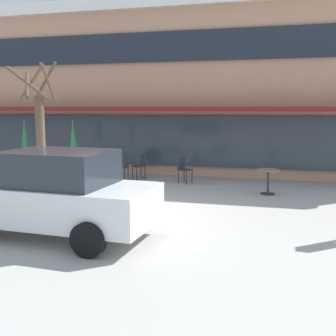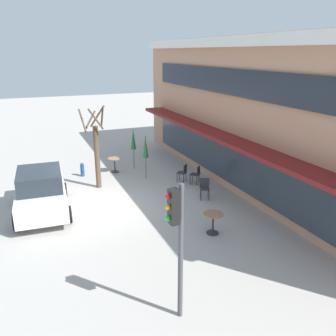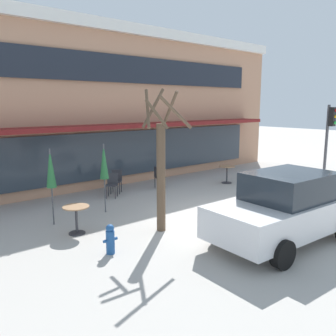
# 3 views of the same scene
# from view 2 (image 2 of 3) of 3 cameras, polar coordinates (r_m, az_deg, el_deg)

# --- Properties ---
(ground_plane) EXTENTS (80.00, 80.00, 0.00)m
(ground_plane) POSITION_cam_2_polar(r_m,az_deg,el_deg) (14.87, -11.01, -6.29)
(ground_plane) COLOR #ADA8A0
(building_facade) EXTENTS (19.49, 9.10, 6.73)m
(building_facade) POSITION_cam_2_polar(r_m,az_deg,el_deg) (18.43, 20.52, 8.59)
(building_facade) COLOR tan
(building_facade) RESTS_ON ground
(cafe_table_near_wall) EXTENTS (0.70, 0.70, 0.76)m
(cafe_table_near_wall) POSITION_cam_2_polar(r_m,az_deg,el_deg) (12.55, 7.23, -8.27)
(cafe_table_near_wall) COLOR #333338
(cafe_table_near_wall) RESTS_ON ground
(cafe_table_streetside) EXTENTS (0.70, 0.70, 0.76)m
(cafe_table_streetside) POSITION_cam_2_polar(r_m,az_deg,el_deg) (18.89, -8.56, 0.86)
(cafe_table_streetside) COLOR #333338
(cafe_table_streetside) RESTS_ON ground
(patio_umbrella_green_folded) EXTENTS (0.28, 0.28, 2.20)m
(patio_umbrella_green_folded) POSITION_cam_2_polar(r_m,az_deg,el_deg) (17.45, -3.64, 3.37)
(patio_umbrella_green_folded) COLOR #4C4C51
(patio_umbrella_green_folded) RESTS_ON ground
(patio_umbrella_cream_folded) EXTENTS (0.28, 0.28, 2.20)m
(patio_umbrella_cream_folded) POSITION_cam_2_polar(r_m,az_deg,el_deg) (19.04, -5.59, 4.59)
(patio_umbrella_cream_folded) COLOR #4C4C51
(patio_umbrella_cream_folded) RESTS_ON ground
(cafe_chair_0) EXTENTS (0.57, 0.57, 0.89)m
(cafe_chair_0) POSITION_cam_2_polar(r_m,az_deg,el_deg) (17.03, 4.56, -0.90)
(cafe_chair_0) COLOR #333338
(cafe_chair_0) RESTS_ON ground
(cafe_chair_1) EXTENTS (0.52, 0.52, 0.89)m
(cafe_chair_1) POSITION_cam_2_polar(r_m,az_deg,el_deg) (15.40, 5.89, -3.04)
(cafe_chair_1) COLOR #333338
(cafe_chair_1) RESTS_ON ground
(cafe_chair_2) EXTENTS (0.57, 0.57, 0.89)m
(cafe_chair_2) POSITION_cam_2_polar(r_m,az_deg,el_deg) (17.25, 2.44, -0.61)
(cafe_chair_2) COLOR #333338
(cafe_chair_2) RESTS_ON ground
(parked_sedan) EXTENTS (4.29, 2.20, 1.76)m
(parked_sedan) POSITION_cam_2_polar(r_m,az_deg,el_deg) (14.76, -19.70, -3.55)
(parked_sedan) COLOR silver
(parked_sedan) RESTS_ON ground
(street_tree) EXTENTS (1.15, 1.14, 3.84)m
(street_tree) POSITION_cam_2_polar(r_m,az_deg,el_deg) (16.52, -11.39, 2.76)
(street_tree) COLOR brown
(street_tree) RESTS_ON ground
(traffic_light_pole) EXTENTS (0.26, 0.44, 3.40)m
(traffic_light_pole) POSITION_cam_2_polar(r_m,az_deg,el_deg) (7.98, 1.44, -10.08)
(traffic_light_pole) COLOR #47474C
(traffic_light_pole) RESTS_ON ground
(fire_hydrant) EXTENTS (0.36, 0.20, 0.71)m
(fire_hydrant) POSITION_cam_2_polar(r_m,az_deg,el_deg) (18.63, -13.57, -0.23)
(fire_hydrant) COLOR #1E4C8C
(fire_hydrant) RESTS_ON ground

